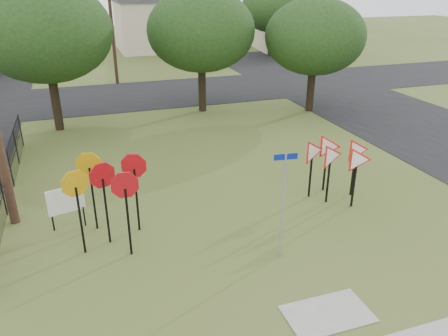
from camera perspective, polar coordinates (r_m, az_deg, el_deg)
The scene contains 17 objects.
ground at distance 12.62m, azimuth 7.67°, elevation -11.46°, with size 140.00×140.00×0.00m, color #3F4F1D.
street_right at distance 26.51m, azimuth 21.84°, elevation 6.09°, with size 8.00×50.00×0.02m, color black.
street_far at distance 30.43m, azimuth -9.14°, elevation 9.56°, with size 60.00×8.00×0.02m, color black.
curb_pad at distance 10.99m, azimuth 13.39°, elevation -18.04°, with size 2.00×1.20×0.02m, color gray.
street_name_sign at distance 11.78m, azimuth 7.73°, elevation -4.14°, with size 0.64×0.10×3.09m.
stop_sign_cluster at distance 12.72m, azimuth -15.14°, elevation -1.95°, with size 2.41×1.89×2.56m.
yield_sign_cluster at distance 15.42m, azimuth 14.46°, elevation 1.62°, with size 2.45×1.72×2.21m.
info_board at distance 14.22m, azimuth -19.94°, elevation -4.14°, with size 1.09×0.31×1.39m.
far_pole_a at distance 33.39m, azimuth -14.52°, elevation 18.36°, with size 1.40×0.24×9.00m.
far_pole_b at distance 38.83m, azimuth -2.59°, elevation 19.28°, with size 1.40×0.24×8.50m.
fence_run at distance 16.92m, azimuth -26.52°, elevation -1.36°, with size 0.05×11.55×1.50m.
house_mid at distance 50.12m, azimuth -8.96°, elevation 18.61°, with size 8.40×8.40×6.20m.
house_right at distance 50.74m, azimuth 8.58°, elevation 19.26°, with size 8.30×8.30×7.20m.
tree_near_left at distance 23.32m, azimuth -22.37°, elevation 16.10°, with size 6.40×6.40×7.27m.
tree_near_mid at distance 25.26m, azimuth -3.02°, elevation 17.45°, with size 6.00×6.00×6.80m.
tree_near_right at distance 25.80m, azimuth 11.79°, elevation 16.44°, with size 5.60×5.60×6.33m.
tree_far_right at distance 45.36m, azimuth 6.25°, elevation 20.02°, with size 6.00×6.00×6.80m.
Camera 1 is at (-4.85, -9.17, 7.19)m, focal length 35.00 mm.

